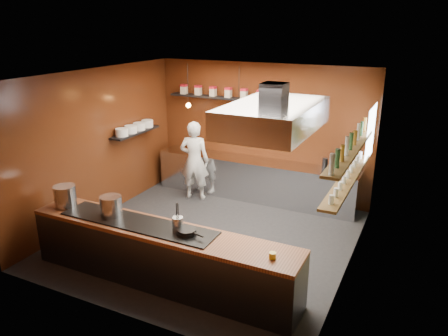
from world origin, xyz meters
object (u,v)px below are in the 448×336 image
Objects in this scene: extractor_hood at (273,116)px; stockpot_small at (111,206)px; stockpot_large at (65,196)px; espresso_machine at (344,165)px; chef at (194,160)px.

stockpot_small is at bearing -152.11° from extractor_hood.
stockpot_small is (0.93, 0.03, -0.01)m from stockpot_large.
espresso_machine is at bearing 44.38° from stockpot_large.
stockpot_large is 3.26m from chef.
espresso_machine is at bearing 75.33° from extractor_hood.
extractor_hood is 1.12× the size of chef.
extractor_hood is at bearing -92.06° from espresso_machine.
extractor_hood is 5.90× the size of stockpot_small.
chef is at bearing 78.88° from stockpot_large.
chef is (0.63, 3.19, -0.22)m from stockpot_large.
chef reaches higher than espresso_machine.
espresso_machine is (3.80, 3.72, -0.02)m from stockpot_large.
stockpot_large is at bearing -159.09° from extractor_hood.
extractor_hood is 2.87m from stockpot_small.
chef is (-0.30, 3.16, -0.21)m from stockpot_small.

